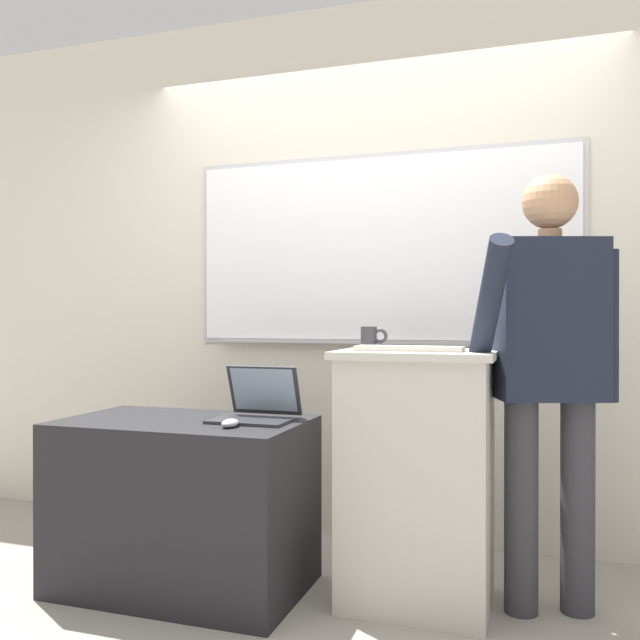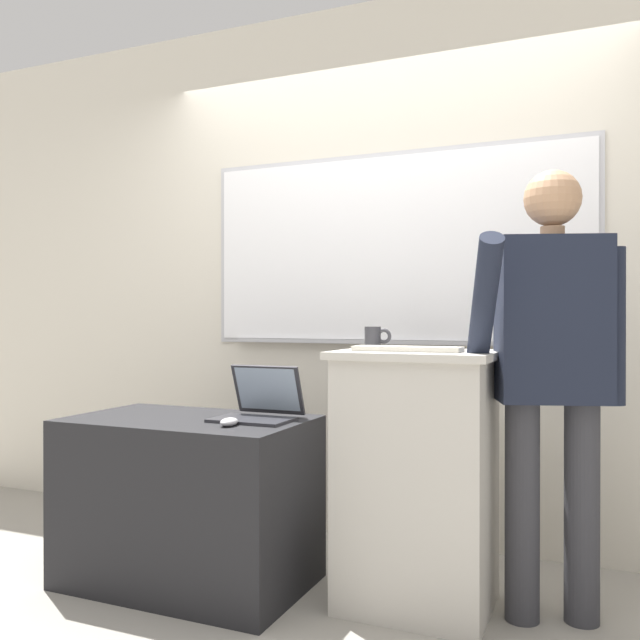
# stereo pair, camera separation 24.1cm
# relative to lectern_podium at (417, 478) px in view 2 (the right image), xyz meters

# --- Properties ---
(ground_plane) EXTENTS (30.00, 30.00, 0.00)m
(ground_plane) POSITION_rel_lectern_podium_xyz_m (-0.37, -0.43, -0.52)
(ground_plane) COLOR gray
(back_wall) EXTENTS (6.40, 0.17, 2.82)m
(back_wall) POSITION_rel_lectern_podium_xyz_m (-0.37, 0.79, 0.90)
(back_wall) COLOR beige
(back_wall) RESTS_ON ground_plane
(lectern_podium) EXTENTS (0.63, 0.50, 1.03)m
(lectern_podium) POSITION_rel_lectern_podium_xyz_m (0.00, 0.00, 0.00)
(lectern_podium) COLOR #BCB7AD
(lectern_podium) RESTS_ON ground_plane
(side_desk) EXTENTS (1.04, 0.63, 0.72)m
(side_desk) POSITION_rel_lectern_podium_xyz_m (-0.98, -0.16, -0.16)
(side_desk) COLOR black
(side_desk) RESTS_ON ground_plane
(person_presenter) EXTENTS (0.58, 0.64, 1.72)m
(person_presenter) POSITION_rel_lectern_podium_xyz_m (0.51, 0.07, 0.48)
(person_presenter) COLOR #333338
(person_presenter) RESTS_ON ground_plane
(laptop) EXTENTS (0.33, 0.30, 0.23)m
(laptop) POSITION_rel_lectern_podium_xyz_m (-0.68, -0.06, 0.27)
(laptop) COLOR #28282D
(laptop) RESTS_ON side_desk
(wireless_keyboard) EXTENTS (0.43, 0.12, 0.02)m
(wireless_keyboard) POSITION_rel_lectern_podium_xyz_m (-0.02, -0.06, 0.52)
(wireless_keyboard) COLOR beige
(wireless_keyboard) RESTS_ON lectern_podium
(computer_mouse_by_laptop) EXTENTS (0.06, 0.10, 0.03)m
(computer_mouse_by_laptop) POSITION_rel_lectern_podium_xyz_m (-0.70, -0.29, 0.22)
(computer_mouse_by_laptop) COLOR #BCBCC1
(computer_mouse_by_laptop) RESTS_ON side_desk
(coffee_mug) EXTENTS (0.12, 0.07, 0.09)m
(coffee_mug) POSITION_rel_lectern_podium_xyz_m (-0.24, 0.19, 0.56)
(coffee_mug) COLOR #333338
(coffee_mug) RESTS_ON lectern_podium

